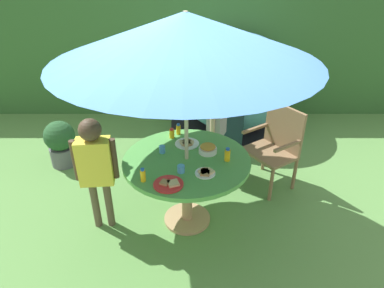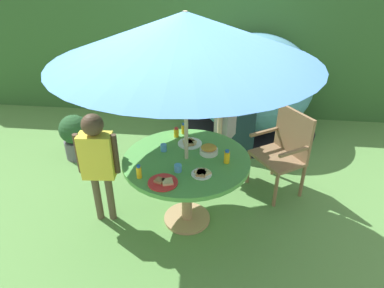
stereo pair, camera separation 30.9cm
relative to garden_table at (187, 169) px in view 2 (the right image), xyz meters
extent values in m
cube|color=#548442|center=(0.00, 0.00, -0.64)|extent=(10.00, 10.00, 0.02)
cube|color=#33602D|center=(0.00, 3.01, 0.38)|extent=(9.00, 0.70, 2.01)
cylinder|color=tan|center=(0.00, 0.00, -0.61)|extent=(0.48, 0.48, 0.03)
cylinder|color=tan|center=(0.00, 0.00, -0.27)|extent=(0.10, 0.10, 0.71)
cylinder|color=#519E47|center=(0.00, 0.00, 0.11)|extent=(1.20, 1.20, 0.04)
cylinder|color=#B7AD8C|center=(0.00, 0.00, 0.40)|extent=(0.04, 0.04, 2.06)
cone|color=#3F72B2|center=(0.00, 0.00, 1.24)|extent=(2.18, 2.18, 0.38)
cylinder|color=brown|center=(0.64, 0.74, -0.42)|extent=(0.04, 0.04, 0.41)
cylinder|color=brown|center=(0.92, 0.32, -0.42)|extent=(0.04, 0.04, 0.41)
cylinder|color=brown|center=(0.96, 0.95, -0.42)|extent=(0.04, 0.04, 0.41)
cylinder|color=brown|center=(1.24, 0.54, -0.42)|extent=(0.04, 0.04, 0.41)
cube|color=brown|center=(0.94, 0.64, -0.20)|extent=(0.65, 0.68, 0.04)
cube|color=brown|center=(1.10, 0.74, 0.08)|extent=(0.33, 0.46, 0.51)
cube|color=brown|center=(0.80, 0.84, 0.02)|extent=(0.37, 0.27, 0.03)
cube|color=brown|center=(1.08, 0.43, 0.02)|extent=(0.37, 0.27, 0.03)
ellipsoid|color=teal|center=(0.72, 2.30, 0.09)|extent=(2.20, 2.36, 1.43)
cylinder|color=black|center=(0.72, 2.30, -0.62)|extent=(2.46, 2.46, 0.01)
cube|color=#1A313A|center=(0.49, 1.35, -0.23)|extent=(0.49, 0.15, 0.64)
cylinder|color=#595960|center=(-1.63, 1.07, -0.50)|extent=(0.32, 0.32, 0.25)
sphere|color=#234C28|center=(-1.63, 1.07, -0.21)|extent=(0.39, 0.39, 0.39)
cylinder|color=brown|center=(0.37, 0.96, -0.37)|extent=(0.07, 0.07, 0.51)
cylinder|color=brown|center=(0.32, 0.84, -0.37)|extent=(0.07, 0.07, 0.51)
cube|color=#99999E|center=(0.34, 0.90, 0.10)|extent=(0.26, 0.34, 0.43)
cylinder|color=#D8B293|center=(0.40, 1.05, 0.13)|extent=(0.06, 0.06, 0.39)
cylinder|color=#D8B293|center=(0.28, 0.74, 0.13)|extent=(0.06, 0.06, 0.39)
sphere|color=#D8B293|center=(0.34, 0.90, 0.42)|extent=(0.19, 0.19, 0.19)
cylinder|color=brown|center=(-0.91, -0.08, -0.36)|extent=(0.07, 0.07, 0.54)
cylinder|color=brown|center=(-0.78, -0.07, -0.36)|extent=(0.07, 0.07, 0.54)
cube|color=yellow|center=(-0.84, -0.07, 0.14)|extent=(0.32, 0.20, 0.45)
cylinder|color=#4C3828|center=(-1.02, -0.09, 0.16)|extent=(0.06, 0.06, 0.41)
cylinder|color=#4C3828|center=(-0.67, -0.06, 0.16)|extent=(0.06, 0.06, 0.41)
sphere|color=#4C3828|center=(-0.84, -0.07, 0.47)|extent=(0.20, 0.20, 0.20)
cylinder|color=white|center=(0.20, 0.11, 0.15)|extent=(0.18, 0.18, 0.05)
ellipsoid|color=gold|center=(0.20, 0.11, 0.19)|extent=(0.15, 0.15, 0.04)
cylinder|color=white|center=(0.17, -0.25, 0.13)|extent=(0.18, 0.18, 0.01)
cube|color=tan|center=(0.20, -0.25, 0.15)|extent=(0.11, 0.11, 0.02)
cube|color=#9E7547|center=(0.16, -0.23, 0.15)|extent=(0.07, 0.07, 0.02)
cube|color=tan|center=(0.15, -0.26, 0.15)|extent=(0.10, 0.10, 0.02)
cube|color=#9E7547|center=(0.16, -0.27, 0.15)|extent=(0.09, 0.09, 0.02)
cylinder|color=red|center=(-0.15, -0.41, 0.13)|extent=(0.25, 0.25, 0.01)
cube|color=tan|center=(-0.11, -0.42, 0.15)|extent=(0.11, 0.11, 0.02)
cube|color=#9E7547|center=(-0.18, -0.41, 0.15)|extent=(0.09, 0.09, 0.02)
cylinder|color=white|center=(0.00, 0.27, 0.13)|extent=(0.24, 0.24, 0.01)
cube|color=tan|center=(0.03, 0.26, 0.15)|extent=(0.07, 0.07, 0.02)
cube|color=#9E7547|center=(0.00, 0.30, 0.15)|extent=(0.11, 0.11, 0.02)
cube|color=tan|center=(-0.02, 0.27, 0.15)|extent=(0.11, 0.11, 0.02)
cube|color=#9E7547|center=(0.00, 0.24, 0.15)|extent=(0.10, 0.10, 0.02)
cylinder|color=yellow|center=(0.38, -0.03, 0.18)|extent=(0.05, 0.05, 0.11)
cylinder|color=blue|center=(0.38, -0.03, 0.25)|extent=(0.04, 0.04, 0.02)
cylinder|color=yellow|center=(-0.36, -0.36, 0.18)|extent=(0.05, 0.05, 0.11)
cylinder|color=blue|center=(-0.36, -0.36, 0.24)|extent=(0.03, 0.03, 0.02)
cylinder|color=yellow|center=(-0.16, 0.41, 0.17)|extent=(0.05, 0.05, 0.09)
cylinder|color=red|center=(-0.16, 0.41, 0.23)|extent=(0.04, 0.04, 0.02)
cylinder|color=yellow|center=(-0.09, 0.49, 0.18)|extent=(0.05, 0.05, 0.10)
cylinder|color=blue|center=(-0.09, 0.49, 0.24)|extent=(0.03, 0.03, 0.02)
cylinder|color=#4C99D8|center=(-0.05, -0.22, 0.16)|extent=(0.07, 0.07, 0.07)
cylinder|color=#4C99D8|center=(-0.24, 0.11, 0.16)|extent=(0.06, 0.06, 0.07)
camera|label=1|loc=(0.05, -2.71, 1.82)|focal=31.80mm
camera|label=2|loc=(0.36, -2.69, 1.82)|focal=31.80mm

